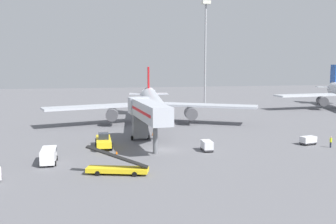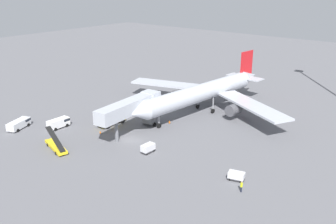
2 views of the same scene
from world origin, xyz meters
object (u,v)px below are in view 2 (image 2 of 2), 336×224
at_px(pushback_tug, 111,120).
at_px(baggage_cart_far_right, 148,148).
at_px(safety_cone_alpha, 100,132).
at_px(safety_cone_bravo, 169,122).
at_px(service_van_near_left, 19,124).
at_px(belt_loader_truck, 56,146).
at_px(airplane_at_gate, 204,92).
at_px(service_van_mid_right, 59,123).
at_px(jet_bridge, 133,108).
at_px(ground_crew_worker_foreground, 241,186).
at_px(baggage_cart_near_center, 236,176).

relative_size(pushback_tug, baggage_cart_far_right, 2.54).
height_order(safety_cone_alpha, safety_cone_bravo, safety_cone_bravo).
bearing_deg(service_van_near_left, belt_loader_truck, -5.42).
xyz_separation_m(airplane_at_gate, service_van_mid_right, (-18.25, -28.32, -3.67)).
bearing_deg(safety_cone_bravo, pushback_tug, -136.61).
distance_m(pushback_tug, belt_loader_truck, 15.26).
relative_size(jet_bridge, baggage_cart_far_right, 6.64).
height_order(jet_bridge, safety_cone_bravo, jet_bridge).
bearing_deg(pushback_tug, belt_loader_truck, -85.31).
xyz_separation_m(belt_loader_truck, baggage_cart_far_right, (14.21, 9.95, 0.09)).
height_order(airplane_at_gate, service_van_mid_right, airplane_at_gate).
bearing_deg(service_van_mid_right, pushback_tug, 47.66).
bearing_deg(airplane_at_gate, jet_bridge, -100.62).
xyz_separation_m(airplane_at_gate, service_van_near_left, (-24.53, -33.88, -3.76)).
distance_m(airplane_at_gate, pushback_tug, 23.09).
bearing_deg(jet_bridge, ground_crew_worker_foreground, -12.66).
xyz_separation_m(pushback_tug, ground_crew_worker_foreground, (35.47, -6.64, -0.15)).
bearing_deg(baggage_cart_near_center, safety_cone_bravo, 151.95).
distance_m(safety_cone_alpha, safety_cone_bravo, 15.46).
bearing_deg(belt_loader_truck, service_van_mid_right, 141.39).
relative_size(baggage_cart_near_center, safety_cone_bravo, 4.05).
relative_size(airplane_at_gate, pushback_tug, 6.85).
bearing_deg(ground_crew_worker_foreground, safety_cone_alpha, 176.83).
relative_size(service_van_mid_right, service_van_near_left, 0.82).
height_order(baggage_cart_near_center, safety_cone_alpha, baggage_cart_near_center).
distance_m(belt_loader_truck, ground_crew_worker_foreground, 35.28).
bearing_deg(baggage_cart_far_right, airplane_at_gate, 100.49).
bearing_deg(belt_loader_truck, pushback_tug, 94.69).
distance_m(belt_loader_truck, baggage_cart_near_center, 33.81).
relative_size(safety_cone_alpha, safety_cone_bravo, 0.82).
height_order(pushback_tug, safety_cone_bravo, pushback_tug).
xyz_separation_m(pushback_tug, baggage_cart_near_center, (33.13, -3.97, -0.34)).
xyz_separation_m(airplane_at_gate, jet_bridge, (-3.81, -20.33, 0.74)).
relative_size(airplane_at_gate, safety_cone_bravo, 66.18).
bearing_deg(airplane_at_gate, service_van_near_left, -125.90).
bearing_deg(service_van_mid_right, baggage_cart_near_center, 5.97).
height_order(pushback_tug, service_van_mid_right, pushback_tug).
bearing_deg(service_van_mid_right, airplane_at_gate, 57.20).
xyz_separation_m(belt_loader_truck, safety_cone_alpha, (0.52, 10.43, -0.51)).
height_order(pushback_tug, safety_cone_alpha, pushback_tug).
relative_size(service_van_near_left, baggage_cart_near_center, 2.09).
bearing_deg(belt_loader_truck, service_van_near_left, 174.58).
relative_size(service_van_near_left, safety_cone_alpha, 10.36).
xyz_separation_m(jet_bridge, service_van_mid_right, (-14.44, -7.99, -4.41)).
height_order(belt_loader_truck, safety_cone_bravo, belt_loader_truck).
bearing_deg(baggage_cart_far_right, service_van_near_left, -163.74).
xyz_separation_m(baggage_cart_far_right, safety_cone_alpha, (-13.69, 0.48, -0.59)).
xyz_separation_m(baggage_cart_near_center, baggage_cart_far_right, (-17.68, -1.28, 0.11)).
xyz_separation_m(jet_bridge, baggage_cart_near_center, (26.19, -3.74, -4.79)).
distance_m(jet_bridge, belt_loader_truck, 16.71).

